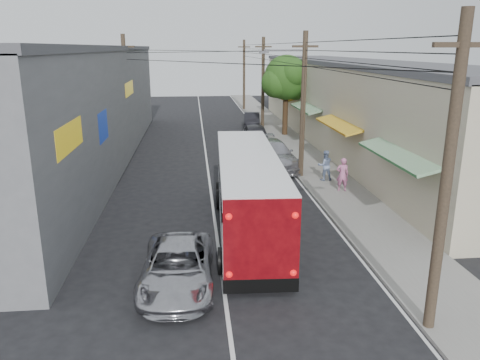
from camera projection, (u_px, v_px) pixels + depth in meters
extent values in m
plane|color=black|center=(225.00, 300.00, 13.71)|extent=(120.00, 120.00, 0.00)
cube|color=slate|center=(296.00, 150.00, 33.46)|extent=(3.00, 80.00, 0.12)
cube|color=#C3B49B|center=(351.00, 105.00, 35.00)|extent=(6.00, 40.00, 6.00)
cube|color=#4C4C51|center=(354.00, 62.00, 34.15)|extent=(6.20, 40.00, 0.30)
cube|color=#186D28|center=(400.00, 154.00, 19.40)|extent=(1.39, 6.00, 0.46)
cube|color=orange|center=(341.00, 124.00, 27.05)|extent=(1.39, 6.00, 0.46)
cube|color=#186D28|center=(308.00, 107.00, 34.71)|extent=(1.39, 6.00, 0.46)
cube|color=orange|center=(287.00, 96.00, 42.37)|extent=(1.39, 6.00, 0.46)
cube|color=#186D28|center=(272.00, 89.00, 50.03)|extent=(1.39, 6.00, 0.46)
cube|color=slate|center=(69.00, 108.00, 29.17)|extent=(7.00, 36.00, 7.00)
cube|color=#4C4C51|center=(63.00, 48.00, 28.19)|extent=(7.20, 36.00, 0.30)
cube|color=yellow|center=(68.00, 137.00, 15.91)|extent=(0.12, 3.50, 1.00)
cube|color=#1433A5|center=(102.00, 126.00, 21.81)|extent=(0.12, 2.20, 1.40)
cube|color=yellow|center=(128.00, 89.00, 31.14)|extent=(0.12, 4.00, 0.90)
cylinder|color=#473828|center=(446.00, 184.00, 11.20)|extent=(0.28, 0.28, 8.00)
cube|color=#473828|center=(463.00, 45.00, 10.33)|extent=(1.40, 0.12, 0.12)
cylinder|color=#473828|center=(303.00, 107.00, 25.56)|extent=(0.28, 0.28, 8.00)
cube|color=#473828|center=(305.00, 46.00, 24.68)|extent=(1.40, 0.12, 0.12)
cylinder|color=#473828|center=(263.00, 86.00, 39.91)|extent=(0.28, 0.28, 8.00)
cube|color=#473828|center=(263.00, 47.00, 39.04)|extent=(1.40, 0.12, 0.12)
cylinder|color=#473828|center=(244.00, 76.00, 54.27)|extent=(0.28, 0.28, 8.00)
cube|color=#473828|center=(244.00, 47.00, 53.40)|extent=(1.40, 0.12, 0.12)
cylinder|color=#473828|center=(127.00, 96.00, 31.26)|extent=(0.28, 0.28, 8.00)
cube|color=#473828|center=(123.00, 47.00, 30.39)|extent=(1.40, 0.12, 0.12)
cylinder|color=#59595E|center=(285.00, 50.00, 24.63)|extent=(2.20, 0.10, 0.10)
cube|color=#59595E|center=(264.00, 52.00, 24.55)|extent=(0.50, 0.18, 0.12)
cylinder|color=#3F2B19|center=(285.00, 112.00, 38.70)|extent=(0.44, 0.44, 4.00)
sphere|color=#1F4412|center=(286.00, 77.00, 37.93)|extent=(3.60, 3.60, 3.60)
sphere|color=#1F4412|center=(296.00, 84.00, 38.77)|extent=(2.60, 2.60, 2.60)
sphere|color=#1F4412|center=(276.00, 83.00, 37.58)|extent=(2.40, 2.40, 2.40)
sphere|color=#1F4412|center=(294.00, 73.00, 36.91)|extent=(2.20, 2.20, 2.20)
sphere|color=#1F4412|center=(281.00, 74.00, 38.71)|extent=(2.00, 2.00, 2.00)
cube|color=white|center=(248.00, 206.00, 18.73)|extent=(2.69, 10.80, 1.70)
cube|color=black|center=(247.00, 173.00, 18.81)|extent=(2.63, 9.02, 0.89)
cube|color=white|center=(248.00, 160.00, 18.21)|extent=(2.69, 10.80, 0.45)
cube|color=maroon|center=(262.00, 242.00, 13.36)|extent=(2.22, 0.17, 2.59)
cube|color=black|center=(261.00, 286.00, 13.74)|extent=(2.23, 0.18, 0.45)
sphere|color=red|center=(229.00, 274.00, 13.55)|extent=(0.20, 0.20, 0.20)
sphere|color=red|center=(293.00, 273.00, 13.65)|extent=(0.20, 0.20, 0.20)
sphere|color=red|center=(229.00, 217.00, 13.06)|extent=(0.20, 0.20, 0.20)
sphere|color=red|center=(295.00, 215.00, 13.16)|extent=(0.20, 0.20, 0.20)
cylinder|color=black|center=(222.00, 261.00, 15.22)|extent=(0.31, 0.90, 0.89)
cylinder|color=black|center=(290.00, 259.00, 15.34)|extent=(0.31, 0.90, 0.89)
cylinder|color=black|center=(219.00, 199.00, 21.40)|extent=(0.31, 0.90, 0.89)
cylinder|color=black|center=(268.00, 198.00, 21.52)|extent=(0.31, 0.90, 0.89)
cylinder|color=black|center=(219.00, 191.00, 22.68)|extent=(0.31, 0.90, 0.89)
cylinder|color=black|center=(265.00, 190.00, 22.81)|extent=(0.31, 0.90, 0.89)
imported|color=#B7B6BE|center=(178.00, 267.00, 14.35)|extent=(2.34, 4.79, 1.31)
imported|color=#A1A1A9|center=(271.00, 154.00, 28.57)|extent=(3.14, 6.06, 1.68)
imported|color=#28282D|center=(256.00, 136.00, 34.74)|extent=(2.06, 4.82, 1.62)
imported|color=black|center=(252.00, 120.00, 43.28)|extent=(1.88, 4.19, 1.33)
imported|color=#C06596|center=(342.00, 174.00, 23.58)|extent=(0.66, 0.48, 1.71)
imported|color=#7C8FB5|center=(325.00, 165.00, 25.47)|extent=(0.84, 0.67, 1.66)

